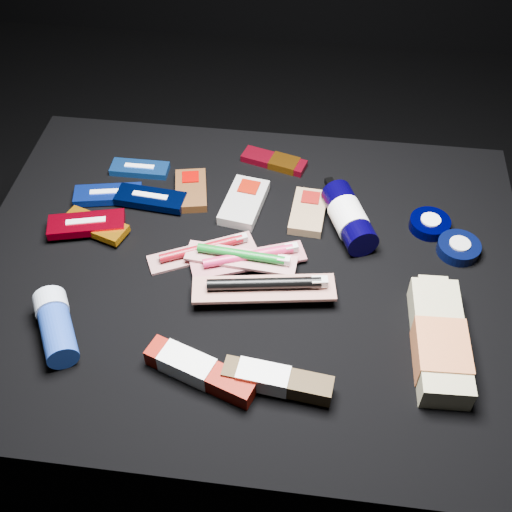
# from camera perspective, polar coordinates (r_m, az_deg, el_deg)

# --- Properties ---
(ground) EXTENTS (3.00, 3.00, 0.00)m
(ground) POSITION_cam_1_polar(r_m,az_deg,el_deg) (1.45, -0.65, -11.47)
(ground) COLOR black
(ground) RESTS_ON ground
(cloth_table) EXTENTS (0.98, 0.78, 0.40)m
(cloth_table) POSITION_cam_1_polar(r_m,az_deg,el_deg) (1.28, -0.73, -6.89)
(cloth_table) COLOR black
(cloth_table) RESTS_ON ground
(luna_bar_0) EXTENTS (0.12, 0.04, 0.02)m
(luna_bar_0) POSITION_cam_1_polar(r_m,az_deg,el_deg) (1.33, -10.29, 7.64)
(luna_bar_0) COLOR #15469D
(luna_bar_0) RESTS_ON cloth_table
(luna_bar_1) EXTENTS (0.14, 0.07, 0.02)m
(luna_bar_1) POSITION_cam_1_polar(r_m,az_deg,el_deg) (1.28, -13.02, 5.35)
(luna_bar_1) COLOR #0D289B
(luna_bar_1) RESTS_ON cloth_table
(luna_bar_2) EXTENTS (0.14, 0.06, 0.02)m
(luna_bar_2) POSITION_cam_1_polar(r_m,az_deg,el_deg) (1.25, -9.35, 5.06)
(luna_bar_2) COLOR black
(luna_bar_2) RESTS_ON cloth_table
(luna_bar_3) EXTENTS (0.13, 0.08, 0.02)m
(luna_bar_3) POSITION_cam_1_polar(r_m,az_deg,el_deg) (1.21, -14.13, 2.64)
(luna_bar_3) COLOR orange
(luna_bar_3) RESTS_ON cloth_table
(luna_bar_4) EXTENTS (0.15, 0.08, 0.02)m
(luna_bar_4) POSITION_cam_1_polar(r_m,az_deg,el_deg) (1.21, -14.82, 2.75)
(luna_bar_4) COLOR maroon
(luna_bar_4) RESTS_ON cloth_table
(clif_bar_0) EXTENTS (0.08, 0.12, 0.02)m
(clif_bar_0) POSITION_cam_1_polar(r_m,az_deg,el_deg) (1.26, -5.80, 5.96)
(clif_bar_0) COLOR #492912
(clif_bar_0) RESTS_ON cloth_table
(clif_bar_1) EXTENTS (0.09, 0.14, 0.02)m
(clif_bar_1) POSITION_cam_1_polar(r_m,az_deg,el_deg) (1.23, -1.00, 4.95)
(clif_bar_1) COLOR #9D9C97
(clif_bar_1) RESTS_ON cloth_table
(clif_bar_2) EXTENTS (0.07, 0.12, 0.02)m
(clif_bar_2) POSITION_cam_1_polar(r_m,az_deg,el_deg) (1.22, 4.69, 4.08)
(clif_bar_2) COLOR #8F6F4D
(clif_bar_2) RESTS_ON cloth_table
(power_bar) EXTENTS (0.14, 0.07, 0.02)m
(power_bar) POSITION_cam_1_polar(r_m,az_deg,el_deg) (1.32, 1.91, 8.36)
(power_bar) COLOR maroon
(power_bar) RESTS_ON cloth_table
(lotion_bottle) EXTENTS (0.11, 0.19, 0.06)m
(lotion_bottle) POSITION_cam_1_polar(r_m,az_deg,el_deg) (1.18, 8.24, 3.43)
(lotion_bottle) COLOR black
(lotion_bottle) RESTS_ON cloth_table
(cream_tin_upper) EXTENTS (0.07, 0.07, 0.02)m
(cream_tin_upper) POSITION_cam_1_polar(r_m,az_deg,el_deg) (1.23, 15.18, 2.77)
(cream_tin_upper) COLOR black
(cream_tin_upper) RESTS_ON cloth_table
(cream_tin_lower) EXTENTS (0.08, 0.08, 0.02)m
(cream_tin_lower) POSITION_cam_1_polar(r_m,az_deg,el_deg) (1.20, 17.56, 0.70)
(cream_tin_lower) COLOR black
(cream_tin_lower) RESTS_ON cloth_table
(bodywash_bottle) EXTENTS (0.08, 0.23, 0.05)m
(bodywash_bottle) POSITION_cam_1_polar(r_m,az_deg,el_deg) (1.04, 15.99, -7.41)
(bodywash_bottle) COLOR tan
(bodywash_bottle) RESTS_ON cloth_table
(deodorant_stick) EXTENTS (0.11, 0.14, 0.05)m
(deodorant_stick) POSITION_cam_1_polar(r_m,az_deg,el_deg) (1.06, -17.37, -5.93)
(deodorant_stick) COLOR #1B3A99
(deodorant_stick) RESTS_ON cloth_table
(toothbrush_pack_0) EXTENTS (0.19, 0.13, 0.02)m
(toothbrush_pack_0) POSITION_cam_1_polar(r_m,az_deg,el_deg) (1.14, -4.71, 0.50)
(toothbrush_pack_0) COLOR beige
(toothbrush_pack_0) RESTS_ON cloth_table
(toothbrush_pack_1) EXTENTS (0.21, 0.12, 0.02)m
(toothbrush_pack_1) POSITION_cam_1_polar(r_m,az_deg,el_deg) (1.12, -0.55, -0.17)
(toothbrush_pack_1) COLOR #AFA6A3
(toothbrush_pack_1) RESTS_ON cloth_table
(toothbrush_pack_2) EXTENTS (0.20, 0.06, 0.02)m
(toothbrush_pack_2) POSITION_cam_1_polar(r_m,az_deg,el_deg) (1.11, -1.20, -0.05)
(toothbrush_pack_2) COLOR silver
(toothbrush_pack_2) RESTS_ON cloth_table
(toothbrush_pack_3) EXTENTS (0.24, 0.09, 0.03)m
(toothbrush_pack_3) POSITION_cam_1_polar(r_m,az_deg,el_deg) (1.06, 0.89, -2.71)
(toothbrush_pack_3) COLOR #B6ADAA
(toothbrush_pack_3) RESTS_ON cloth_table
(toothpaste_carton_red) EXTENTS (0.18, 0.10, 0.03)m
(toothpaste_carton_red) POSITION_cam_1_polar(r_m,az_deg,el_deg) (0.98, -5.36, -9.99)
(toothpaste_carton_red) COLOR #770C02
(toothpaste_carton_red) RESTS_ON cloth_table
(toothpaste_carton_green) EXTENTS (0.17, 0.05, 0.03)m
(toothpaste_carton_green) POSITION_cam_1_polar(r_m,az_deg,el_deg) (0.97, 1.47, -10.92)
(toothpaste_carton_green) COLOR #34240F
(toothpaste_carton_green) RESTS_ON cloth_table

